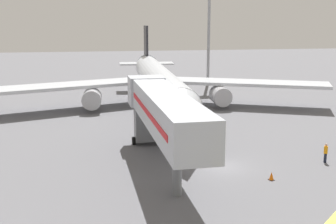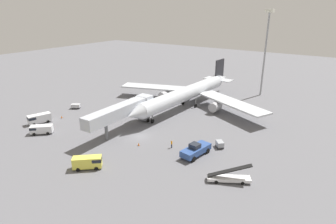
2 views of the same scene
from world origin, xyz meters
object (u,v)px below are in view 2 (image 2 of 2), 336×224
object	(u,v)px
belt_loader_truck	(229,177)
service_van_far_right	(88,162)
pushback_tug	(196,150)
ground_crew_worker_foreground	(172,144)
jet_bridge	(124,111)
airplane_at_gate	(189,93)
safety_cone_bravo	(139,144)
baggage_cart_rear_right	(220,144)
baggage_cart_mid_left	(76,106)
safety_cone_alpha	(62,117)
service_van_outer_left	(39,118)
apron_light_mast	(267,38)
service_van_far_left	(41,129)

from	to	relation	value
belt_loader_truck	service_van_far_right	world-z (taller)	belt_loader_truck
pushback_tug	ground_crew_worker_foreground	world-z (taller)	pushback_tug
jet_bridge	ground_crew_worker_foreground	distance (m)	15.04
airplane_at_gate	safety_cone_bravo	xyz separation A→B (m)	(4.22, -28.48, -3.84)
jet_bridge	baggage_cart_rear_right	size ratio (longest dim) A/B	8.97
baggage_cart_mid_left	safety_cone_alpha	size ratio (longest dim) A/B	3.79
service_van_far_right	safety_cone_alpha	bearing A→B (deg)	152.47
baggage_cart_rear_right	airplane_at_gate	bearing A→B (deg)	134.16
airplane_at_gate	jet_bridge	xyz separation A→B (m)	(-3.74, -24.00, 0.90)
belt_loader_truck	baggage_cart_rear_right	world-z (taller)	belt_loader_truck
safety_cone_alpha	safety_cone_bravo	distance (m)	27.55
jet_bridge	safety_cone_alpha	size ratio (longest dim) A/B	28.97
airplane_at_gate	service_van_outer_left	distance (m)	41.33
jet_bridge	safety_cone_bravo	xyz separation A→B (m)	(7.96, -4.48, -4.74)
baggage_cart_rear_right	safety_cone_bravo	distance (m)	17.26
airplane_at_gate	belt_loader_truck	world-z (taller)	airplane_at_gate
service_van_outer_left	ground_crew_worker_foreground	bearing A→B (deg)	11.80
service_van_far_right	safety_cone_bravo	world-z (taller)	service_van_far_right
jet_bridge	belt_loader_truck	world-z (taller)	jet_bridge
ground_crew_worker_foreground	safety_cone_alpha	size ratio (longest dim) A/B	2.35
service_van_outer_left	baggage_cart_mid_left	xyz separation A→B (m)	(-1.44, 12.76, -0.58)
jet_bridge	service_van_outer_left	xyz separation A→B (m)	(-21.21, -8.82, -3.71)
ground_crew_worker_foreground	jet_bridge	bearing A→B (deg)	174.51
safety_cone_bravo	apron_light_mast	xyz separation A→B (m)	(10.05, 52.47, 18.52)
service_van_outer_left	baggage_cart_rear_right	bearing A→B (deg)	16.82
service_van_far_left	service_van_outer_left	bearing A→B (deg)	150.40
service_van_far_right	jet_bridge	bearing A→B (deg)	110.24
airplane_at_gate	safety_cone_bravo	distance (m)	29.04
jet_bridge	service_van_far_right	distance (m)	18.23
safety_cone_alpha	service_van_far_left	bearing A→B (deg)	-63.20
belt_loader_truck	baggage_cart_mid_left	bearing A→B (deg)	168.74
service_van_far_left	safety_cone_bravo	distance (m)	24.29
jet_bridge	pushback_tug	bearing A→B (deg)	-4.14
airplane_at_gate	baggage_cart_rear_right	xyz separation A→B (m)	(18.97, -19.54, -3.39)
service_van_far_left	baggage_cart_mid_left	distance (m)	17.99
service_van_far_right	service_van_outer_left	bearing A→B (deg)	163.88
jet_bridge	safety_cone_alpha	world-z (taller)	jet_bridge
baggage_cart_mid_left	safety_cone_bravo	size ratio (longest dim) A/B	4.26
service_van_far_right	safety_cone_bravo	distance (m)	12.43
belt_loader_truck	apron_light_mast	world-z (taller)	apron_light_mast
baggage_cart_mid_left	apron_light_mast	xyz separation A→B (m)	(40.67, 44.06, 18.08)
service_van_far_right	apron_light_mast	size ratio (longest dim) A/B	0.19
service_van_outer_left	safety_cone_bravo	xyz separation A→B (m)	(29.17, 4.35, -1.02)
safety_cone_alpha	safety_cone_bravo	size ratio (longest dim) A/B	1.12
airplane_at_gate	apron_light_mast	distance (m)	31.54
pushback_tug	belt_loader_truck	distance (m)	10.38
airplane_at_gate	ground_crew_worker_foreground	xyz separation A→B (m)	(10.65, -25.38, -3.24)
service_van_far_right	baggage_cart_rear_right	xyz separation A→B (m)	(16.54, 21.20, -0.54)
apron_light_mast	service_van_outer_left	bearing A→B (deg)	-124.62
baggage_cart_mid_left	service_van_far_right	bearing A→B (deg)	-35.64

